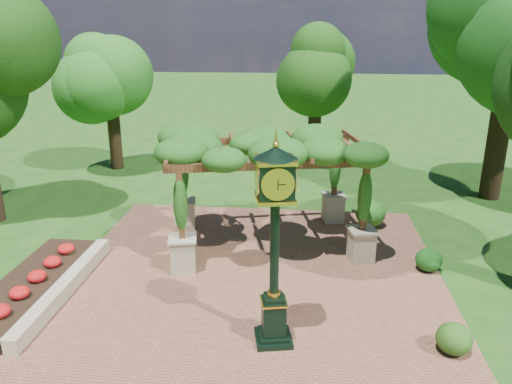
{
  "coord_description": "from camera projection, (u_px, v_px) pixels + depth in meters",
  "views": [
    {
      "loc": [
        1.21,
        -10.01,
        6.45
      ],
      "look_at": [
        0.0,
        2.5,
        2.2
      ],
      "focal_mm": 35.0,
      "sensor_mm": 36.0,
      "label": 1
    }
  ],
  "objects": [
    {
      "name": "ground",
      "position": [
        246.0,
        315.0,
        11.62
      ],
      "size": [
        120.0,
        120.0,
        0.0
      ],
      "primitive_type": "plane",
      "color": "#1E4714",
      "rests_on": "ground"
    },
    {
      "name": "brick_plaza",
      "position": [
        250.0,
        293.0,
        12.56
      ],
      "size": [
        10.0,
        12.0,
        0.04
      ],
      "primitive_type": "cube",
      "color": "brown",
      "rests_on": "ground"
    },
    {
      "name": "border_wall",
      "position": [
        65.0,
        288.0,
        12.45
      ],
      "size": [
        0.35,
        5.0,
        0.4
      ],
      "primitive_type": "cube",
      "color": "#C6B793",
      "rests_on": "ground"
    },
    {
      "name": "flower_bed",
      "position": [
        31.0,
        287.0,
        12.54
      ],
      "size": [
        1.5,
        5.0,
        0.36
      ],
      "primitive_type": "cube",
      "color": "red",
      "rests_on": "ground"
    },
    {
      "name": "pedestal_clock",
      "position": [
        275.0,
        230.0,
        9.82
      ],
      "size": [
        1.0,
        1.0,
        4.34
      ],
      "rotation": [
        0.0,
        0.0,
        0.19
      ],
      "color": "black",
      "rests_on": "brick_plaza"
    },
    {
      "name": "pergola",
      "position": [
        267.0,
        149.0,
        14.46
      ],
      "size": [
        6.46,
        4.79,
        3.66
      ],
      "rotation": [
        0.0,
        0.0,
        0.22
      ],
      "color": "tan",
      "rests_on": "brick_plaza"
    },
    {
      "name": "sundial",
      "position": [
        280.0,
        179.0,
        20.43
      ],
      "size": [
        0.61,
        0.61,
        0.9
      ],
      "rotation": [
        0.0,
        0.0,
        0.26
      ],
      "color": "gray",
      "rests_on": "ground"
    },
    {
      "name": "shrub_front",
      "position": [
        454.0,
        339.0,
        10.16
      ],
      "size": [
        0.82,
        0.82,
        0.65
      ],
      "primitive_type": "ellipsoid",
      "rotation": [
        0.0,
        0.0,
        0.14
      ],
      "color": "#275217",
      "rests_on": "brick_plaza"
    },
    {
      "name": "shrub_mid",
      "position": [
        429.0,
        260.0,
        13.56
      ],
      "size": [
        0.72,
        0.72,
        0.64
      ],
      "primitive_type": "ellipsoid",
      "rotation": [
        0.0,
        0.0,
        0.02
      ],
      "color": "#174F16",
      "rests_on": "brick_plaza"
    },
    {
      "name": "shrub_back",
      "position": [
        371.0,
        214.0,
        16.52
      ],
      "size": [
        1.05,
        1.05,
        0.88
      ],
      "primitive_type": "ellipsoid",
      "rotation": [
        0.0,
        0.0,
        -0.08
      ],
      "color": "#2B6B1F",
      "rests_on": "brick_plaza"
    },
    {
      "name": "tree_west_far",
      "position": [
        109.0,
        75.0,
        22.13
      ],
      "size": [
        3.2,
        3.2,
        6.28
      ],
      "color": "#2F2012",
      "rests_on": "ground"
    },
    {
      "name": "tree_north",
      "position": [
        317.0,
        61.0,
        22.98
      ],
      "size": [
        3.18,
        3.18,
        7.08
      ],
      "color": "black",
      "rests_on": "ground"
    }
  ]
}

